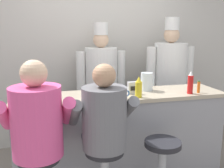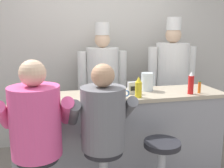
% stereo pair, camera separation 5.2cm
% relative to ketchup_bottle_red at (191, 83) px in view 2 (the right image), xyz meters
% --- Properties ---
extents(wall_back, '(10.00, 0.06, 2.70)m').
position_rel_ketchup_bottle_red_xyz_m(wall_back, '(-0.73, 1.43, 0.20)').
color(wall_back, beige).
rests_on(wall_back, ground_plane).
extents(diner_counter, '(2.29, 0.56, 1.03)m').
position_rel_ketchup_bottle_red_xyz_m(diner_counter, '(-0.73, 0.17, -0.63)').
color(diner_counter, gray).
rests_on(diner_counter, ground_plane).
extents(ketchup_bottle_red, '(0.06, 0.06, 0.25)m').
position_rel_ketchup_bottle_red_xyz_m(ketchup_bottle_red, '(0.00, 0.00, 0.00)').
color(ketchup_bottle_red, red).
rests_on(ketchup_bottle_red, diner_counter).
extents(mustard_bottle_yellow, '(0.07, 0.07, 0.22)m').
position_rel_ketchup_bottle_red_xyz_m(mustard_bottle_yellow, '(-0.60, -0.01, -0.02)').
color(mustard_bottle_yellow, yellow).
rests_on(mustard_bottle_yellow, diner_counter).
extents(hot_sauce_bottle_orange, '(0.03, 0.03, 0.13)m').
position_rel_ketchup_bottle_red_xyz_m(hot_sauce_bottle_orange, '(0.11, 0.01, -0.05)').
color(hot_sauce_bottle_orange, orange).
rests_on(hot_sauce_bottle_orange, diner_counter).
extents(water_pitcher_clear, '(0.16, 0.14, 0.20)m').
position_rel_ketchup_bottle_red_xyz_m(water_pitcher_clear, '(-0.40, 0.26, -0.01)').
color(water_pitcher_clear, silver).
rests_on(water_pitcher_clear, diner_counter).
extents(breakfast_plate, '(0.23, 0.23, 0.05)m').
position_rel_ketchup_bottle_red_xyz_m(breakfast_plate, '(-1.67, 0.13, -0.10)').
color(breakfast_plate, white).
rests_on(breakfast_plate, diner_counter).
extents(cereal_bowl, '(0.14, 0.14, 0.05)m').
position_rel_ketchup_bottle_red_xyz_m(cereal_bowl, '(-1.52, -0.01, -0.09)').
color(cereal_bowl, white).
rests_on(cereal_bowl, diner_counter).
extents(coffee_mug_blue, '(0.13, 0.08, 0.10)m').
position_rel_ketchup_bottle_red_xyz_m(coffee_mug_blue, '(-0.78, -0.03, -0.07)').
color(coffee_mug_blue, '#4C7AB2').
rests_on(coffee_mug_blue, diner_counter).
extents(napkin_dispenser_chrome, '(0.10, 0.06, 0.13)m').
position_rel_ketchup_bottle_red_xyz_m(napkin_dispenser_chrome, '(-0.61, 0.14, -0.05)').
color(napkin_dispenser_chrome, silver).
rests_on(napkin_dispenser_chrome, diner_counter).
extents(diner_seated_pink, '(0.63, 0.62, 1.49)m').
position_rel_ketchup_bottle_red_xyz_m(diner_seated_pink, '(-1.60, -0.33, -0.21)').
color(diner_seated_pink, '#B2B5BA').
rests_on(diner_seated_pink, ground_plane).
extents(diner_seated_grey, '(0.59, 0.58, 1.44)m').
position_rel_ketchup_bottle_red_xyz_m(diner_seated_grey, '(-1.04, -0.34, -0.24)').
color(diner_seated_grey, '#B2B5BA').
rests_on(diner_seated_grey, ground_plane).
extents(empty_stool_round, '(0.35, 0.35, 0.69)m').
position_rel_ketchup_bottle_red_xyz_m(empty_stool_round, '(-0.47, -0.37, -0.69)').
color(empty_stool_round, '#B2B5BA').
rests_on(empty_stool_round, ground_plane).
extents(cook_in_whites_near, '(0.71, 0.45, 1.81)m').
position_rel_ketchup_bottle_red_xyz_m(cook_in_whites_near, '(-0.74, 1.14, -0.15)').
color(cook_in_whites_near, '#232328').
rests_on(cook_in_whites_near, ground_plane).
extents(cook_in_whites_far, '(0.74, 0.47, 1.88)m').
position_rel_ketchup_bottle_red_xyz_m(cook_in_whites_far, '(0.26, 1.00, -0.11)').
color(cook_in_whites_far, '#232328').
rests_on(cook_in_whites_far, ground_plane).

